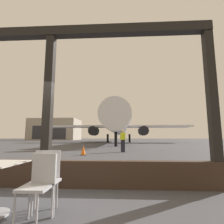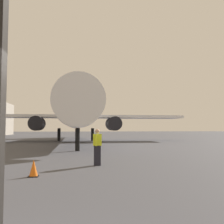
# 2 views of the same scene
# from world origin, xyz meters

# --- Properties ---
(ground_plane) EXTENTS (220.00, 220.00, 0.00)m
(ground_plane) POSITION_xyz_m (0.00, 40.00, 0.00)
(ground_plane) COLOR #424247
(airplane) EXTENTS (30.27, 36.84, 10.67)m
(airplane) POSITION_xyz_m (1.04, 32.56, 3.72)
(airplane) COLOR silver
(airplane) RESTS_ON ground
(ground_crew_worker) EXTENTS (0.40, 0.54, 1.74)m
(ground_crew_worker) POSITION_xyz_m (1.87, 9.79, 0.90)
(ground_crew_worker) COLOR black
(ground_crew_worker) RESTS_ON ground
(traffic_cone) EXTENTS (0.36, 0.36, 0.62)m
(traffic_cone) POSITION_xyz_m (-0.70, 7.30, 0.29)
(traffic_cone) COLOR orange
(traffic_cone) RESTS_ON ground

